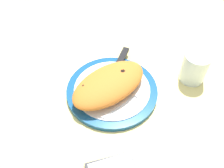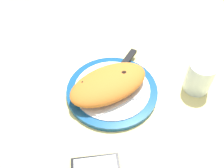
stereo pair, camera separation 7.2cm
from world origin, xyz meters
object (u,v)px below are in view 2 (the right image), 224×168
at_px(calzone, 110,85).
at_px(fork, 126,101).
at_px(water_glass, 199,79).
at_px(plate, 112,90).
at_px(knife, 122,67).

height_order(calzone, fork, calzone).
relative_size(calzone, water_glass, 2.54).
height_order(calzone, water_glass, water_glass).
bearing_deg(fork, plate, 100.26).
height_order(plate, calzone, calzone).
relative_size(plate, calzone, 1.11).
bearing_deg(fork, water_glass, -10.93).
relative_size(fork, water_glass, 1.65).
xyz_separation_m(plate, knife, (0.07, 0.06, 0.01)).
distance_m(calzone, knife, 0.10).
height_order(plate, fork, fork).
xyz_separation_m(fork, knife, (0.06, 0.12, 0.00)).
bearing_deg(calzone, water_glass, -22.13).
xyz_separation_m(calzone, water_glass, (0.25, -0.10, -0.00)).
bearing_deg(knife, water_glass, -44.53).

